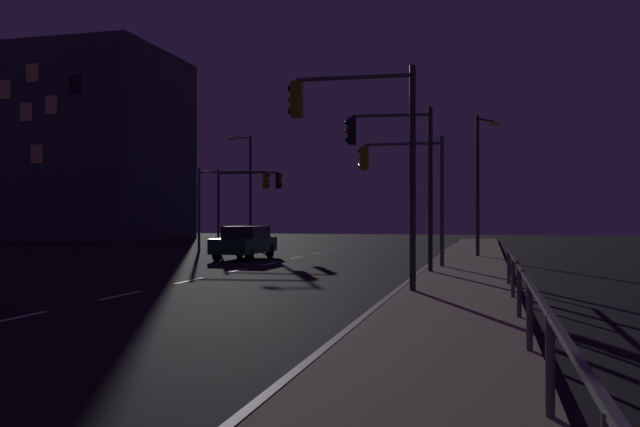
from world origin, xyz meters
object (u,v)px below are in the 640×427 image
Objects in this scene: street_lamp_median at (481,171)px; car_oncoming at (245,242)px; traffic_light_far_center at (360,135)px; street_lamp_far_end at (247,180)px; traffic_light_far_right at (247,192)px; traffic_light_near_left at (404,176)px; traffic_light_far_left at (395,158)px; building_distant at (71,148)px; traffic_light_mid_left at (231,192)px.

car_oncoming is at bearing -163.39° from street_lamp_median.
traffic_light_far_center is 0.73× the size of street_lamp_far_end.
street_lamp_far_end is (-13.83, 28.64, 0.54)m from traffic_light_far_center.
traffic_light_far_right is at bearing 117.26° from traffic_light_far_center.
traffic_light_far_center is 8.67m from traffic_light_near_left.
traffic_light_near_left is at bearing -49.65° from traffic_light_far_right.
car_oncoming is 0.88× the size of traffic_light_far_right.
street_lamp_median is (2.91, 16.15, 0.08)m from traffic_light_far_center.
traffic_light_far_center is at bearing -90.69° from traffic_light_far_left.
street_lamp_far_end is (-13.93, 19.99, 1.09)m from traffic_light_near_left.
traffic_light_near_left is at bearing -110.51° from street_lamp_median.
building_distant is at bearing 141.15° from traffic_light_near_left.
traffic_light_far_center is 25.09m from traffic_light_far_right.
traffic_light_far_left reaches higher than traffic_light_near_left.
traffic_light_far_right is at bearing 125.55° from traffic_light_far_left.
car_oncoming is at bearing -62.92° from traffic_light_mid_left.
traffic_light_far_left reaches higher than traffic_light_far_right.
street_lamp_median is 0.85× the size of street_lamp_far_end.
street_lamp_far_end reaches higher than traffic_light_near_left.
traffic_light_far_center is at bearing -64.23° from street_lamp_far_end.
traffic_light_far_left is (11.44, -13.26, 0.59)m from traffic_light_mid_left.
traffic_light_far_right is at bearing 92.31° from traffic_light_mid_left.
building_distant is at bearing 138.60° from traffic_light_far_left.
car_oncoming is 15.56m from traffic_light_far_center.
traffic_light_far_center is 1.17× the size of traffic_light_mid_left.
traffic_light_far_center reaches higher than traffic_light_far_left.
traffic_light_far_center is at bearing -59.59° from traffic_light_mid_left.
traffic_light_far_left is 0.30× the size of building_distant.
street_lamp_far_end reaches higher than street_lamp_median.
street_lamp_median reaches higher than traffic_light_far_center.
building_distant is at bearing 160.20° from street_lamp_far_end.
car_oncoming is 17.22m from street_lamp_far_end.
traffic_light_far_left is 44.97m from building_distant.
traffic_light_mid_left is at bearing 136.93° from traffic_light_near_left.
traffic_light_near_left is 24.38m from street_lamp_far_end.
traffic_light_far_left is at bearing -54.45° from traffic_light_far_right.
traffic_light_mid_left is at bearing 167.29° from street_lamp_median.
car_oncoming is at bearing 140.19° from traffic_light_far_left.
street_lamp_median is at bearing -36.73° from street_lamp_far_end.
traffic_light_far_right is 19.89m from traffic_light_far_left.
building_distant is (-33.58, 29.61, 4.21)m from traffic_light_far_left.
traffic_light_far_right is 0.27× the size of building_distant.
traffic_light_far_right is 17.90m from traffic_light_near_left.
street_lamp_far_end reaches higher than traffic_light_far_left.
traffic_light_far_center is 1.16× the size of traffic_light_near_left.
street_lamp_median is at bearing 74.24° from traffic_light_far_left.
traffic_light_far_left is (-0.03, -2.54, 0.47)m from traffic_light_near_left.
traffic_light_far_left is 10.43m from street_lamp_median.
traffic_light_mid_left is at bearing -87.69° from traffic_light_far_right.
traffic_light_far_center reaches higher than traffic_light_mid_left.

